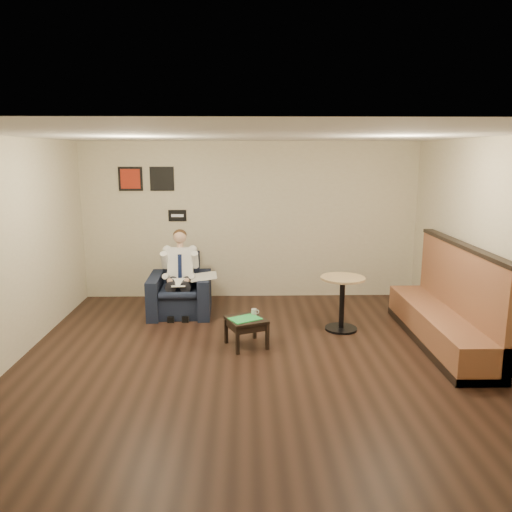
{
  "coord_description": "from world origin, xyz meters",
  "views": [
    {
      "loc": [
        -0.1,
        -5.9,
        2.6
      ],
      "look_at": [
        0.06,
        1.2,
        1.13
      ],
      "focal_mm": 35.0,
      "sensor_mm": 36.0,
      "label": 1
    }
  ],
  "objects_px": {
    "side_table": "(246,332)",
    "cafe_table": "(342,304)",
    "smartphone": "(245,315)",
    "seated_man": "(179,277)",
    "armchair": "(180,285)",
    "coffee_mug": "(254,312)",
    "banquette": "(442,295)",
    "green_folder": "(245,319)"
  },
  "relations": [
    {
      "from": "smartphone",
      "to": "armchair",
      "type": "bearing_deg",
      "value": 117.26
    },
    {
      "from": "green_folder",
      "to": "smartphone",
      "type": "height_order",
      "value": "green_folder"
    },
    {
      "from": "armchair",
      "to": "side_table",
      "type": "bearing_deg",
      "value": -55.1
    },
    {
      "from": "armchair",
      "to": "green_folder",
      "type": "xyz_separation_m",
      "value": [
        1.06,
        -1.47,
        -0.08
      ]
    },
    {
      "from": "armchair",
      "to": "banquette",
      "type": "bearing_deg",
      "value": -22.39
    },
    {
      "from": "seated_man",
      "to": "smartphone",
      "type": "xyz_separation_m",
      "value": [
        1.06,
        -1.17,
        -0.25
      ]
    },
    {
      "from": "seated_man",
      "to": "cafe_table",
      "type": "relative_size",
      "value": 1.61
    },
    {
      "from": "green_folder",
      "to": "banquette",
      "type": "bearing_deg",
      "value": 1.44
    },
    {
      "from": "side_table",
      "to": "coffee_mug",
      "type": "relative_size",
      "value": 5.79
    },
    {
      "from": "coffee_mug",
      "to": "banquette",
      "type": "distance_m",
      "value": 2.58
    },
    {
      "from": "banquette",
      "to": "cafe_table",
      "type": "xyz_separation_m",
      "value": [
        -1.25,
        0.57,
        -0.28
      ]
    },
    {
      "from": "armchair",
      "to": "side_table",
      "type": "height_order",
      "value": "armchair"
    },
    {
      "from": "coffee_mug",
      "to": "cafe_table",
      "type": "xyz_separation_m",
      "value": [
        1.32,
        0.46,
        -0.03
      ]
    },
    {
      "from": "smartphone",
      "to": "seated_man",
      "type": "bearing_deg",
      "value": 120.01
    },
    {
      "from": "side_table",
      "to": "cafe_table",
      "type": "relative_size",
      "value": 0.6
    },
    {
      "from": "seated_man",
      "to": "banquette",
      "type": "bearing_deg",
      "value": -20.72
    },
    {
      "from": "seated_man",
      "to": "side_table",
      "type": "height_order",
      "value": "seated_man"
    },
    {
      "from": "green_folder",
      "to": "cafe_table",
      "type": "xyz_separation_m",
      "value": [
        1.44,
        0.64,
        0.01
      ]
    },
    {
      "from": "smartphone",
      "to": "cafe_table",
      "type": "height_order",
      "value": "cafe_table"
    },
    {
      "from": "banquette",
      "to": "cafe_table",
      "type": "relative_size",
      "value": 3.32
    },
    {
      "from": "coffee_mug",
      "to": "smartphone",
      "type": "xyz_separation_m",
      "value": [
        -0.12,
        -0.01,
        -0.04
      ]
    },
    {
      "from": "armchair",
      "to": "cafe_table",
      "type": "distance_m",
      "value": 2.63
    },
    {
      "from": "side_table",
      "to": "green_folder",
      "type": "bearing_deg",
      "value": -124.05
    },
    {
      "from": "side_table",
      "to": "smartphone",
      "type": "distance_m",
      "value": 0.25
    },
    {
      "from": "smartphone",
      "to": "cafe_table",
      "type": "bearing_deg",
      "value": 5.83
    },
    {
      "from": "coffee_mug",
      "to": "armchair",
      "type": "bearing_deg",
      "value": 132.76
    },
    {
      "from": "smartphone",
      "to": "coffee_mug",
      "type": "bearing_deg",
      "value": -7.1
    },
    {
      "from": "armchair",
      "to": "smartphone",
      "type": "bearing_deg",
      "value": -52.44
    },
    {
      "from": "seated_man",
      "to": "coffee_mug",
      "type": "xyz_separation_m",
      "value": [
        1.18,
        -1.16,
        -0.21
      ]
    },
    {
      "from": "coffee_mug",
      "to": "smartphone",
      "type": "distance_m",
      "value": 0.13
    },
    {
      "from": "cafe_table",
      "to": "armchair",
      "type": "bearing_deg",
      "value": 161.77
    },
    {
      "from": "smartphone",
      "to": "cafe_table",
      "type": "relative_size",
      "value": 0.15
    },
    {
      "from": "banquette",
      "to": "coffee_mug",
      "type": "bearing_deg",
      "value": 177.41
    },
    {
      "from": "armchair",
      "to": "seated_man",
      "type": "distance_m",
      "value": 0.22
    },
    {
      "from": "banquette",
      "to": "cafe_table",
      "type": "distance_m",
      "value": 1.4
    },
    {
      "from": "armchair",
      "to": "smartphone",
      "type": "xyz_separation_m",
      "value": [
        1.07,
        -1.29,
        -0.08
      ]
    },
    {
      "from": "cafe_table",
      "to": "seated_man",
      "type": "bearing_deg",
      "value": 164.35
    },
    {
      "from": "armchair",
      "to": "green_folder",
      "type": "bearing_deg",
      "value": -56.05
    },
    {
      "from": "seated_man",
      "to": "coffee_mug",
      "type": "bearing_deg",
      "value": -46.38
    },
    {
      "from": "armchair",
      "to": "seated_man",
      "type": "relative_size",
      "value": 0.75
    },
    {
      "from": "seated_man",
      "to": "smartphone",
      "type": "height_order",
      "value": "seated_man"
    },
    {
      "from": "coffee_mug",
      "to": "banquette",
      "type": "xyz_separation_m",
      "value": [
        2.57,
        -0.12,
        0.25
      ]
    }
  ]
}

